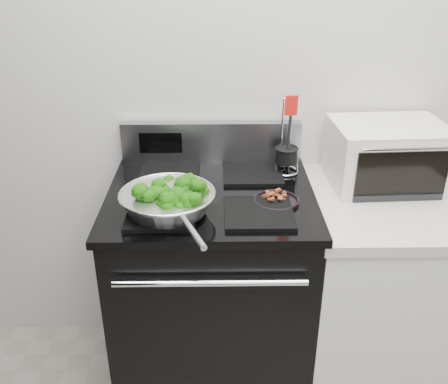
{
  "coord_description": "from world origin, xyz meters",
  "views": [
    {
      "loc": [
        -0.27,
        -0.29,
        1.8
      ],
      "look_at": [
        -0.25,
        1.36,
        0.98
      ],
      "focal_mm": 40.0,
      "sensor_mm": 36.0,
      "label": 1
    }
  ],
  "objects_px": {
    "gas_range": "(212,291)",
    "skillet": "(168,201)",
    "toaster_oven": "(387,155)",
    "bacon_plate": "(276,198)",
    "utensil_holder": "(286,159)"
  },
  "relations": [
    {
      "from": "gas_range",
      "to": "skillet",
      "type": "xyz_separation_m",
      "value": [
        -0.15,
        -0.16,
        0.52
      ]
    },
    {
      "from": "skillet",
      "to": "toaster_oven",
      "type": "height_order",
      "value": "toaster_oven"
    },
    {
      "from": "gas_range",
      "to": "toaster_oven",
      "type": "height_order",
      "value": "toaster_oven"
    },
    {
      "from": "skillet",
      "to": "bacon_plate",
      "type": "distance_m",
      "value": 0.4
    },
    {
      "from": "gas_range",
      "to": "toaster_oven",
      "type": "distance_m",
      "value": 0.91
    },
    {
      "from": "skillet",
      "to": "utensil_holder",
      "type": "relative_size",
      "value": 1.55
    },
    {
      "from": "toaster_oven",
      "to": "skillet",
      "type": "bearing_deg",
      "value": -163.06
    },
    {
      "from": "gas_range",
      "to": "toaster_oven",
      "type": "xyz_separation_m",
      "value": [
        0.7,
        0.14,
        0.56
      ]
    },
    {
      "from": "gas_range",
      "to": "utensil_holder",
      "type": "distance_m",
      "value": 0.63
    },
    {
      "from": "bacon_plate",
      "to": "toaster_oven",
      "type": "distance_m",
      "value": 0.52
    },
    {
      "from": "gas_range",
      "to": "bacon_plate",
      "type": "relative_size",
      "value": 6.78
    },
    {
      "from": "utensil_holder",
      "to": "toaster_oven",
      "type": "height_order",
      "value": "utensil_holder"
    },
    {
      "from": "bacon_plate",
      "to": "toaster_oven",
      "type": "xyz_separation_m",
      "value": [
        0.46,
        0.22,
        0.08
      ]
    },
    {
      "from": "gas_range",
      "to": "skillet",
      "type": "height_order",
      "value": "gas_range"
    },
    {
      "from": "utensil_holder",
      "to": "toaster_oven",
      "type": "bearing_deg",
      "value": -11.93
    }
  ]
}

